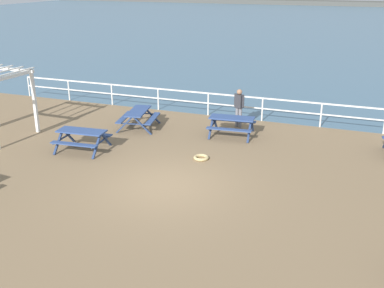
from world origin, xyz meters
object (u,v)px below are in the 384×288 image
object	(u,v)px
picnic_table_mid_centre	(82,135)
picnic_table_seaward	(232,122)
visitor	(239,106)
picnic_table_far_left	(138,115)

from	to	relation	value
picnic_table_mid_centre	picnic_table_seaward	size ratio (longest dim) A/B	0.99
picnic_table_seaward	visitor	world-z (taller)	visitor
picnic_table_mid_centre	visitor	distance (m)	6.74
picnic_table_far_left	picnic_table_seaward	xyz separation A→B (m)	(4.00, 0.46, 0.00)
picnic_table_mid_centre	picnic_table_seaward	distance (m)	5.96
picnic_table_mid_centre	visitor	size ratio (longest dim) A/B	1.16
picnic_table_seaward	visitor	bearing A→B (deg)	86.63
picnic_table_mid_centre	picnic_table_far_left	bearing A→B (deg)	71.68
picnic_table_mid_centre	visitor	bearing A→B (deg)	40.66
picnic_table_far_left	visitor	size ratio (longest dim) A/B	1.24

